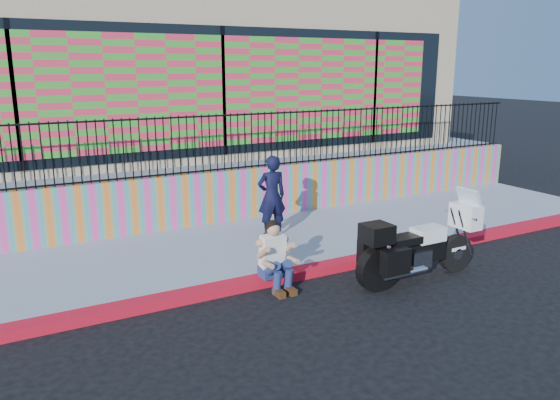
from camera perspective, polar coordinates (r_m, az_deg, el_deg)
ground at (r=9.35m, az=4.41°, el=-7.57°), size 90.00×90.00×0.00m
red_curb at (r=9.32m, az=4.42°, el=-7.14°), size 16.00×0.30×0.15m
sidewalk at (r=10.66m, az=-0.40°, el=-4.37°), size 16.00×3.00×0.15m
mural_wall at (r=11.88m, az=-4.05°, el=0.63°), size 16.00×0.20×1.10m
metal_fence at (r=11.67m, az=-4.14°, el=6.14°), size 15.80×0.04×1.20m
elevated_platform at (r=16.58m, az=-11.41°, el=3.91°), size 16.00×10.00×1.25m
storefront_building at (r=16.14m, az=-11.62°, el=13.00°), size 14.00×8.06×4.00m
police_motorcycle at (r=9.07m, az=14.13°, el=-4.63°), size 2.30×0.76×1.43m
police_officer at (r=10.58m, az=-0.88°, el=0.41°), size 0.62×0.44×1.60m
seated_man at (r=8.50m, az=-0.33°, el=-6.50°), size 0.54×0.71×1.06m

